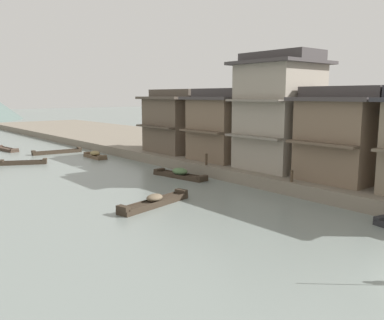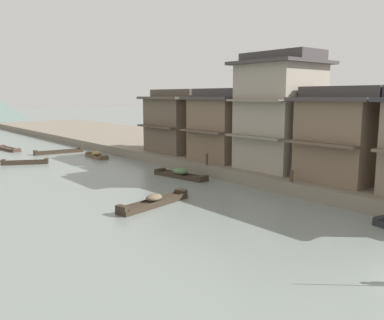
% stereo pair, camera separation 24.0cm
% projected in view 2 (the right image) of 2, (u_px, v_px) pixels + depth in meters
% --- Properties ---
extents(riverbank_right, '(18.00, 110.00, 0.89)m').
position_uv_depth(riverbank_right, '(203.00, 148.00, 46.45)').
color(riverbank_right, slate).
rests_on(riverbank_right, ground).
extents(boat_moored_nearest, '(4.10, 2.55, 0.50)m').
position_uv_depth(boat_moored_nearest, '(25.00, 162.00, 38.48)').
color(boat_moored_nearest, '#33281E').
rests_on(boat_moored_nearest, ground).
extents(boat_moored_second, '(1.56, 4.96, 0.43)m').
position_uv_depth(boat_moored_second, '(9.00, 149.00, 48.18)').
color(boat_moored_second, '#423328').
rests_on(boat_moored_second, ground).
extents(boat_moored_third, '(1.89, 5.10, 0.77)m').
position_uv_depth(boat_moored_third, '(180.00, 174.00, 32.21)').
color(boat_moored_third, '#33281E').
rests_on(boat_moored_third, ground).
extents(boat_moored_far, '(5.48, 1.27, 0.51)m').
position_uv_depth(boat_moored_far, '(59.00, 152.00, 45.73)').
color(boat_moored_far, '#33281E').
rests_on(boat_moored_far, ground).
extents(boat_midriver_drifting, '(5.37, 2.03, 0.72)m').
position_uv_depth(boat_midriver_drifting, '(154.00, 202.00, 23.95)').
color(boat_midriver_drifting, '#33281E').
rests_on(boat_midriver_drifting, ground).
extents(boat_upstream_distant, '(1.11, 3.72, 0.74)m').
position_uv_depth(boat_upstream_distant, '(97.00, 155.00, 42.40)').
color(boat_upstream_distant, brown).
rests_on(boat_upstream_distant, ground).
extents(house_waterfront_second, '(6.13, 5.63, 6.14)m').
position_uv_depth(house_waterfront_second, '(346.00, 135.00, 26.62)').
color(house_waterfront_second, '#75604C').
rests_on(house_waterfront_second, riverbank_right).
extents(house_waterfront_tall, '(6.22, 5.90, 8.74)m').
position_uv_depth(house_waterfront_tall, '(280.00, 112.00, 30.72)').
color(house_waterfront_tall, gray).
rests_on(house_waterfront_tall, riverbank_right).
extents(house_waterfront_narrow, '(6.04, 5.76, 6.14)m').
position_uv_depth(house_waterfront_narrow, '(226.00, 125.00, 35.30)').
color(house_waterfront_narrow, '#75604C').
rests_on(house_waterfront_narrow, riverbank_right).
extents(house_waterfront_far, '(6.96, 6.48, 6.14)m').
position_uv_depth(house_waterfront_far, '(183.00, 121.00, 40.74)').
color(house_waterfront_far, brown).
rests_on(house_waterfront_far, riverbank_right).
extents(mooring_post_dock_mid, '(0.20, 0.20, 0.75)m').
position_uv_depth(mooring_post_dock_mid, '(292.00, 176.00, 26.33)').
color(mooring_post_dock_mid, '#473828').
rests_on(mooring_post_dock_mid, riverbank_right).
extents(mooring_post_dock_far, '(0.20, 0.20, 0.91)m').
position_uv_depth(mooring_post_dock_far, '(207.00, 159.00, 32.75)').
color(mooring_post_dock_far, '#473828').
rests_on(mooring_post_dock_far, riverbank_right).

